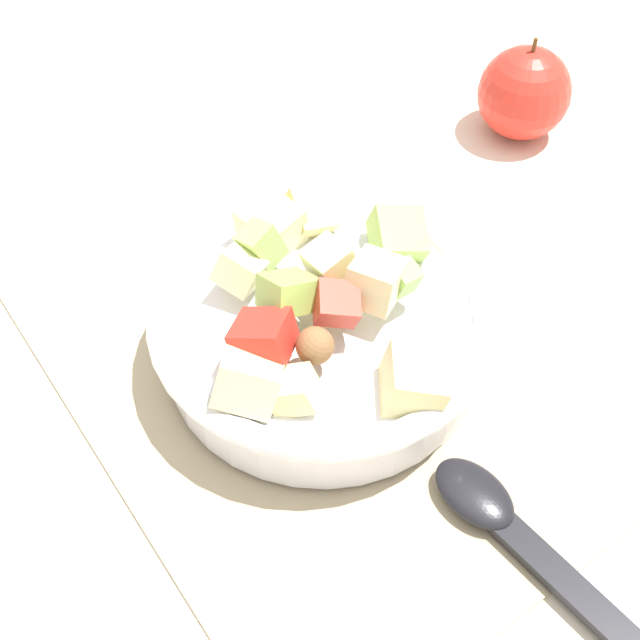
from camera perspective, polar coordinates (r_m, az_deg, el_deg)
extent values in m
plane|color=silver|center=(0.59, -0.69, -1.74)|extent=(2.40, 2.40, 0.00)
cube|color=tan|center=(0.59, -0.70, -1.56)|extent=(0.46, 0.33, 0.01)
cylinder|color=white|center=(0.56, 0.00, -0.94)|extent=(0.21, 0.21, 0.05)
torus|color=white|center=(0.54, 0.00, 0.64)|extent=(0.23, 0.23, 0.02)
cube|color=#93C160|center=(0.53, 5.71, 2.88)|extent=(0.02, 0.02, 0.03)
cube|color=beige|center=(0.53, 0.65, 4.01)|extent=(0.03, 0.03, 0.03)
cube|color=beige|center=(0.52, 3.85, 2.71)|extent=(0.05, 0.05, 0.04)
cube|color=#E5D684|center=(0.59, -0.77, 7.30)|extent=(0.04, 0.04, 0.04)
cube|color=red|center=(0.50, -3.94, -1.18)|extent=(0.05, 0.05, 0.04)
cube|color=beige|center=(0.58, -3.40, 6.51)|extent=(0.05, 0.04, 0.04)
sphere|color=brown|center=(0.49, -0.35, -1.78)|extent=(0.03, 0.03, 0.03)
cube|color=beige|center=(0.49, -1.90, -4.87)|extent=(0.04, 0.04, 0.03)
cube|color=beige|center=(0.54, -5.58, 3.42)|extent=(0.04, 0.04, 0.04)
cube|color=#9EC656|center=(0.51, -2.20, 1.91)|extent=(0.04, 0.04, 0.04)
cube|color=#A3CC6B|center=(0.55, -4.07, 5.20)|extent=(0.03, 0.03, 0.04)
cube|color=beige|center=(0.49, -4.99, -4.15)|extent=(0.05, 0.06, 0.05)
cube|color=#9EC656|center=(0.57, 5.65, 5.51)|extent=(0.05, 0.05, 0.04)
cube|color=#BC3828|center=(0.51, 1.15, 1.15)|extent=(0.04, 0.04, 0.03)
cube|color=beige|center=(0.50, 6.45, -4.28)|extent=(0.05, 0.05, 0.04)
ellipsoid|color=black|center=(0.52, 10.58, -11.66)|extent=(0.06, 0.04, 0.01)
cube|color=black|center=(0.51, 19.90, -19.62)|extent=(0.18, 0.03, 0.01)
sphere|color=red|center=(0.77, 13.89, 14.94)|extent=(0.08, 0.08, 0.08)
cylinder|color=brown|center=(0.75, 14.58, 17.88)|extent=(0.00, 0.00, 0.01)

